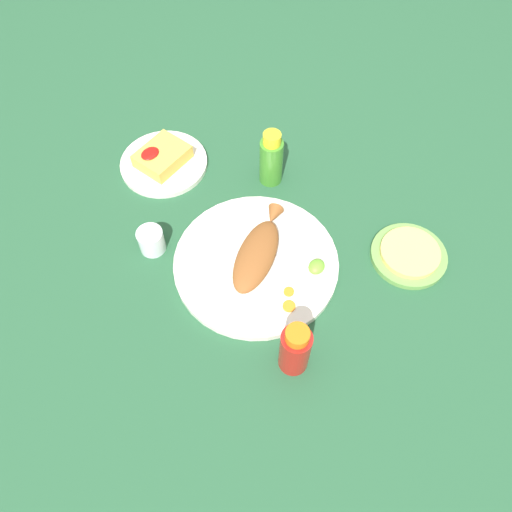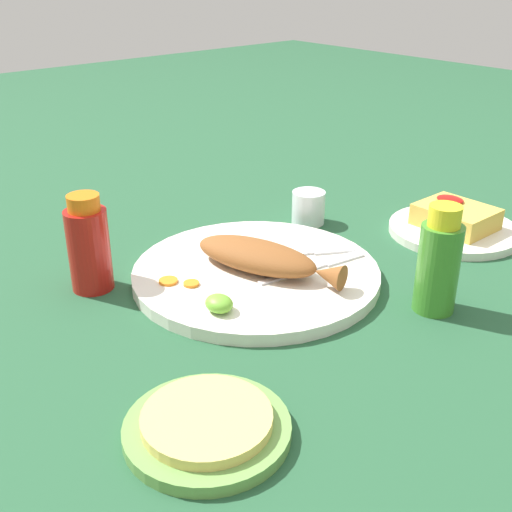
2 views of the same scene
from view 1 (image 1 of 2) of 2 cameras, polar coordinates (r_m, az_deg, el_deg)
ground_plane at (r=1.11m, az=0.00°, el=-1.05°), size 4.00×4.00×0.00m
main_plate at (r=1.10m, az=0.00°, el=-0.81°), size 0.36×0.36×0.02m
fried_fish at (r=1.08m, az=0.17°, el=0.42°), size 0.24×0.14×0.04m
fork_near at (r=1.13m, az=-3.29°, el=2.40°), size 0.10×0.17×0.00m
fork_far at (r=1.15m, az=-1.20°, el=3.38°), size 0.04×0.19×0.00m
carrot_slice_near at (r=1.04m, az=3.79°, el=-5.75°), size 0.03×0.03×0.00m
carrot_slice_mid at (r=1.06m, az=3.77°, el=-4.10°), size 0.02×0.02×0.00m
lime_wedge_main at (r=1.08m, az=6.94°, el=-1.22°), size 0.04×0.03×0.02m
hot_sauce_bottle_red at (r=0.95m, az=4.48°, el=-10.56°), size 0.06×0.06×0.14m
hot_sauce_bottle_green at (r=1.21m, az=1.75°, el=10.99°), size 0.06×0.06×0.15m
salt_cup at (r=1.14m, az=-11.84°, el=1.63°), size 0.06×0.06×0.06m
side_plate_fries at (r=1.31m, az=-10.47°, el=10.38°), size 0.22×0.22×0.01m
fries_pile at (r=1.29m, az=-10.69°, el=11.14°), size 0.12×0.10×0.04m
tortilla_plate at (r=1.17m, az=17.03°, el=0.06°), size 0.17×0.17×0.01m
tortilla_stack at (r=1.16m, az=17.19°, el=0.41°), size 0.13×0.13×0.01m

